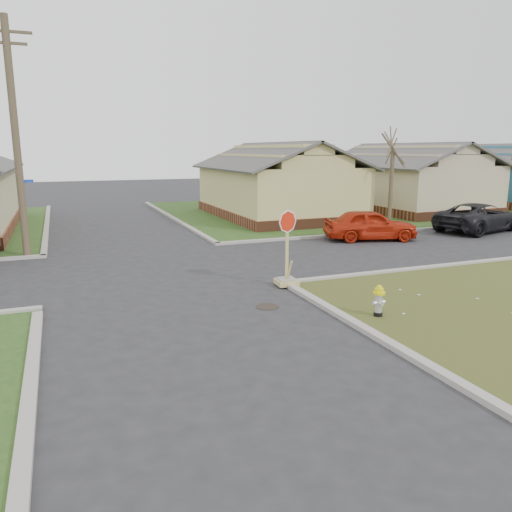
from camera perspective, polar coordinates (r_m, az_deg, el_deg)
name	(u,v)px	position (r m, az deg, el deg)	size (l,w,h in m)	color
ground	(184,311)	(13.46, -8.23, -6.23)	(120.00, 120.00, 0.00)	#252528
verge_far_right	(414,206)	(39.55, 17.61, 5.46)	(37.00, 19.00, 0.05)	#254518
curbs	(151,270)	(18.19, -11.92, -1.53)	(80.00, 40.00, 0.12)	#9B968C
manhole	(268,307)	(13.65, 1.32, -5.81)	(0.64, 0.64, 0.01)	black
side_house_yellow	(277,182)	(31.76, 2.39, 8.44)	(7.60, 11.60, 4.70)	brown
side_house_tan	(407,179)	(36.96, 16.86, 8.45)	(7.60, 11.60, 4.70)	brown
utility_pole	(16,137)	(21.41, -25.77, 12.16)	(1.80, 0.28, 9.00)	#443727
tree_mid_right	(391,188)	(28.33, 15.16, 7.52)	(0.22, 0.22, 4.20)	#443727
fire_hydrant	(379,299)	(13.03, 13.86, -4.79)	(0.30, 0.30, 0.81)	black
stop_sign	(287,269)	(15.57, 3.53, -1.47)	(0.67, 0.65, 2.36)	tan
red_sedan	(370,225)	(24.13, 12.94, 3.51)	(1.72, 4.28, 1.46)	#B1220C
dark_pickup	(479,217)	(28.57, 24.17, 4.06)	(2.44, 5.29, 1.47)	black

